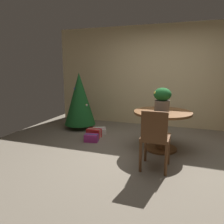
{
  "coord_description": "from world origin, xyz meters",
  "views": [
    {
      "loc": [
        0.57,
        -3.61,
        1.53
      ],
      "look_at": [
        -0.75,
        0.17,
        0.71
      ],
      "focal_mm": 34.85,
      "sensor_mm": 36.0,
      "label": 1
    }
  ],
  "objects_px": {
    "round_dining_table": "(162,124)",
    "gift_box_red": "(94,133)",
    "flower_vase": "(162,98)",
    "holiday_tree": "(80,99)",
    "gift_box_purple": "(91,138)",
    "wooden_chair_near": "(155,136)",
    "gift_box_cream": "(99,130)"
  },
  "relations": [
    {
      "from": "round_dining_table",
      "to": "gift_box_red",
      "type": "relative_size",
      "value": 3.34
    },
    {
      "from": "flower_vase",
      "to": "holiday_tree",
      "type": "bearing_deg",
      "value": 159.79
    },
    {
      "from": "gift_box_purple",
      "to": "gift_box_red",
      "type": "xyz_separation_m",
      "value": [
        -0.07,
        0.28,
        0.02
      ]
    },
    {
      "from": "wooden_chair_near",
      "to": "gift_box_red",
      "type": "relative_size",
      "value": 2.95
    },
    {
      "from": "wooden_chair_near",
      "to": "gift_box_purple",
      "type": "relative_size",
      "value": 3.02
    },
    {
      "from": "gift_box_purple",
      "to": "gift_box_cream",
      "type": "bearing_deg",
      "value": 97.86
    },
    {
      "from": "gift_box_purple",
      "to": "holiday_tree",
      "type": "bearing_deg",
      "value": 129.45
    },
    {
      "from": "round_dining_table",
      "to": "gift_box_purple",
      "type": "relative_size",
      "value": 3.42
    },
    {
      "from": "holiday_tree",
      "to": "gift_box_purple",
      "type": "relative_size",
      "value": 4.56
    },
    {
      "from": "wooden_chair_near",
      "to": "round_dining_table",
      "type": "bearing_deg",
      "value": 90.0
    },
    {
      "from": "holiday_tree",
      "to": "gift_box_cream",
      "type": "bearing_deg",
      "value": -19.05
    },
    {
      "from": "wooden_chair_near",
      "to": "holiday_tree",
      "type": "distance_m",
      "value": 2.76
    },
    {
      "from": "flower_vase",
      "to": "gift_box_red",
      "type": "bearing_deg",
      "value": 172.3
    },
    {
      "from": "holiday_tree",
      "to": "gift_box_red",
      "type": "xyz_separation_m",
      "value": [
        0.64,
        -0.58,
        -0.66
      ]
    },
    {
      "from": "flower_vase",
      "to": "gift_box_purple",
      "type": "height_order",
      "value": "flower_vase"
    },
    {
      "from": "gift_box_red",
      "to": "flower_vase",
      "type": "bearing_deg",
      "value": -7.7
    },
    {
      "from": "gift_box_cream",
      "to": "wooden_chair_near",
      "type": "bearing_deg",
      "value": -44.66
    },
    {
      "from": "wooden_chair_near",
      "to": "gift_box_cream",
      "type": "relative_size",
      "value": 2.27
    },
    {
      "from": "flower_vase",
      "to": "gift_box_cream",
      "type": "height_order",
      "value": "flower_vase"
    },
    {
      "from": "holiday_tree",
      "to": "gift_box_cream",
      "type": "distance_m",
      "value": 0.96
    },
    {
      "from": "flower_vase",
      "to": "holiday_tree",
      "type": "distance_m",
      "value": 2.27
    },
    {
      "from": "gift_box_red",
      "to": "gift_box_cream",
      "type": "relative_size",
      "value": 0.77
    },
    {
      "from": "gift_box_cream",
      "to": "holiday_tree",
      "type": "bearing_deg",
      "value": 160.95
    },
    {
      "from": "wooden_chair_near",
      "to": "gift_box_red",
      "type": "xyz_separation_m",
      "value": [
        -1.51,
        1.14,
        -0.44
      ]
    },
    {
      "from": "flower_vase",
      "to": "holiday_tree",
      "type": "height_order",
      "value": "holiday_tree"
    },
    {
      "from": "flower_vase",
      "to": "round_dining_table",
      "type": "bearing_deg",
      "value": -64.53
    },
    {
      "from": "flower_vase",
      "to": "gift_box_red",
      "type": "height_order",
      "value": "flower_vase"
    },
    {
      "from": "wooden_chair_near",
      "to": "gift_box_cream",
      "type": "bearing_deg",
      "value": 135.34
    },
    {
      "from": "round_dining_table",
      "to": "gift_box_purple",
      "type": "xyz_separation_m",
      "value": [
        -1.44,
        -0.03,
        -0.42
      ]
    },
    {
      "from": "gift_box_purple",
      "to": "flower_vase",
      "type": "bearing_deg",
      "value": 3.21
    },
    {
      "from": "round_dining_table",
      "to": "gift_box_red",
      "type": "xyz_separation_m",
      "value": [
        -1.51,
        0.25,
        -0.4
      ]
    },
    {
      "from": "flower_vase",
      "to": "gift_box_purple",
      "type": "xyz_separation_m",
      "value": [
        -1.41,
        -0.08,
        -0.9
      ]
    }
  ]
}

